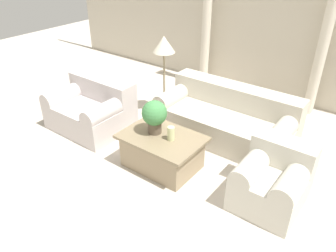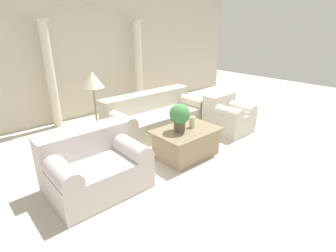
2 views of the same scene
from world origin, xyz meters
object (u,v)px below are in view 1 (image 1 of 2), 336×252
object	(u,v)px
coffee_table	(162,151)
loveseat	(92,108)
sofa_long	(227,118)
floor_lamp	(164,48)
potted_plant	(154,115)
armchair	(273,178)

from	to	relation	value
coffee_table	loveseat	bearing A→B (deg)	173.54
sofa_long	floor_lamp	distance (m)	1.59
sofa_long	floor_lamp	size ratio (longest dim) A/B	1.52
sofa_long	potted_plant	world-z (taller)	potted_plant
potted_plant	floor_lamp	distance (m)	1.61
potted_plant	armchair	size ratio (longest dim) A/B	0.55
loveseat	potted_plant	bearing A→B (deg)	-6.11
loveseat	potted_plant	distance (m)	1.57
sofa_long	potted_plant	distance (m)	1.40
sofa_long	armchair	size ratio (longest dim) A/B	2.49
sofa_long	coffee_table	bearing A→B (deg)	-104.33
coffee_table	armchair	world-z (taller)	armchair
floor_lamp	potted_plant	bearing A→B (deg)	-57.10
loveseat	coffee_table	distance (m)	1.66
coffee_table	armchair	size ratio (longest dim) A/B	1.28
coffee_table	potted_plant	bearing A→B (deg)	169.96
loveseat	potted_plant	world-z (taller)	potted_plant
sofa_long	loveseat	size ratio (longest dim) A/B	1.70
sofa_long	potted_plant	bearing A→B (deg)	-110.66
sofa_long	armchair	distance (m)	1.56
loveseat	coffee_table	world-z (taller)	loveseat
sofa_long	loveseat	distance (m)	2.25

